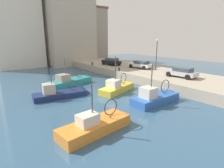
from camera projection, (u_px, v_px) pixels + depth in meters
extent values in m
plane|color=#335675|center=(102.00, 97.00, 19.78)|extent=(80.00, 80.00, 0.00)
cube|color=#ADA08C|center=(168.00, 78.00, 26.39)|extent=(9.00, 56.00, 1.20)
cube|color=teal|center=(70.00, 85.00, 24.83)|extent=(6.47, 3.49, 1.58)
cone|color=teal|center=(88.00, 81.00, 27.41)|extent=(1.32, 2.04, 1.88)
cube|color=#896B4C|center=(70.00, 80.00, 24.65)|extent=(6.20, 3.27, 0.08)
cube|color=gray|center=(63.00, 78.00, 23.74)|extent=(1.77, 1.70, 0.89)
cylinder|color=#4C4C51|center=(65.00, 70.00, 23.83)|extent=(0.10, 0.10, 3.00)
torus|color=#3F3833|center=(79.00, 74.00, 25.80)|extent=(1.01, 0.32, 1.02)
sphere|color=white|center=(53.00, 85.00, 24.08)|extent=(0.32, 0.32, 0.32)
cube|color=#2D60B7|center=(155.00, 103.00, 18.13)|extent=(5.23, 2.01, 1.48)
cone|color=#2D60B7|center=(173.00, 97.00, 19.90)|extent=(0.92, 1.76, 1.75)
cube|color=#9E7A51|center=(155.00, 96.00, 17.97)|extent=(5.02, 1.85, 0.08)
cube|color=beige|center=(148.00, 93.00, 17.17)|extent=(1.27, 1.34, 1.05)
cylinder|color=#4C4C51|center=(151.00, 81.00, 17.13)|extent=(0.10, 0.10, 3.27)
torus|color=#3F3833|center=(165.00, 86.00, 18.65)|extent=(1.35, 0.10, 1.35)
sphere|color=white|center=(136.00, 101.00, 17.96)|extent=(0.32, 0.32, 0.32)
cube|color=orange|center=(95.00, 132.00, 12.53)|extent=(5.35, 2.35, 1.51)
cone|color=orange|center=(124.00, 119.00, 14.49)|extent=(1.07, 1.70, 1.61)
cube|color=#896B4C|center=(95.00, 123.00, 12.36)|extent=(5.13, 2.18, 0.08)
cube|color=beige|center=(88.00, 120.00, 11.85)|extent=(1.43, 1.14, 0.76)
cylinder|color=#4C4C51|center=(92.00, 105.00, 11.89)|extent=(0.10, 0.10, 2.72)
torus|color=#3F3833|center=(111.00, 107.00, 13.15)|extent=(1.24, 0.22, 1.24)
sphere|color=white|center=(68.00, 131.00, 12.12)|extent=(0.32, 0.32, 0.32)
cube|color=gold|center=(117.00, 92.00, 21.84)|extent=(5.42, 3.21, 1.43)
cone|color=gold|center=(129.00, 86.00, 24.16)|extent=(1.33, 1.76, 1.56)
cube|color=#B2A893|center=(117.00, 86.00, 21.69)|extent=(5.18, 3.02, 0.08)
cube|color=beige|center=(113.00, 84.00, 20.96)|extent=(1.64, 1.63, 0.90)
cylinder|color=#4C4C51|center=(115.00, 72.00, 20.96)|extent=(0.10, 0.10, 3.56)
torus|color=#3F3833|center=(124.00, 78.00, 22.64)|extent=(1.24, 0.46, 1.28)
sphere|color=white|center=(103.00, 92.00, 21.10)|extent=(0.32, 0.32, 0.32)
cube|color=navy|center=(60.00, 97.00, 19.74)|extent=(5.64, 2.62, 1.18)
cone|color=navy|center=(87.00, 93.00, 21.17)|extent=(1.13, 1.78, 1.66)
cube|color=#896B4C|center=(60.00, 93.00, 19.60)|extent=(5.41, 2.44, 0.08)
cube|color=#B7AD99|center=(49.00, 89.00, 18.95)|extent=(1.32, 1.39, 1.06)
cylinder|color=#4C4C51|center=(52.00, 82.00, 18.93)|extent=(0.10, 0.10, 2.55)
torus|color=#3F3833|center=(73.00, 85.00, 20.16)|extent=(1.06, 0.23, 1.05)
sphere|color=white|center=(43.00, 95.00, 19.79)|extent=(0.32, 0.32, 0.32)
cube|color=silver|center=(140.00, 65.00, 30.99)|extent=(2.14, 4.24, 0.52)
cube|color=#384756|center=(141.00, 62.00, 30.72)|extent=(1.73, 2.44, 0.49)
cylinder|color=black|center=(131.00, 66.00, 31.44)|extent=(0.29, 0.66, 0.64)
cylinder|color=black|center=(137.00, 65.00, 32.57)|extent=(0.29, 0.66, 0.64)
cylinder|color=black|center=(144.00, 68.00, 29.51)|extent=(0.29, 0.66, 0.64)
cylinder|color=black|center=(150.00, 67.00, 30.64)|extent=(0.29, 0.66, 0.64)
cube|color=#B7B7BC|center=(181.00, 73.00, 23.98)|extent=(2.09, 4.03, 0.54)
cube|color=#384756|center=(183.00, 69.00, 23.71)|extent=(1.74, 2.30, 0.48)
cylinder|color=black|center=(168.00, 74.00, 24.41)|extent=(0.27, 0.66, 0.64)
cylinder|color=black|center=(175.00, 72.00, 25.57)|extent=(0.27, 0.66, 0.64)
cylinder|color=black|center=(188.00, 77.00, 22.50)|extent=(0.27, 0.66, 0.64)
cylinder|color=black|center=(194.00, 75.00, 23.65)|extent=(0.27, 0.66, 0.64)
cube|color=black|center=(111.00, 62.00, 34.66)|extent=(1.96, 3.96, 0.59)
cube|color=#384756|center=(112.00, 59.00, 34.39)|extent=(1.64, 2.26, 0.50)
cylinder|color=black|center=(103.00, 63.00, 35.13)|extent=(0.27, 0.65, 0.64)
cylinder|color=black|center=(110.00, 62.00, 36.21)|extent=(0.27, 0.65, 0.64)
cylinder|color=black|center=(112.00, 64.00, 33.23)|extent=(0.27, 0.65, 0.64)
cylinder|color=black|center=(119.00, 64.00, 34.31)|extent=(0.27, 0.65, 0.64)
cylinder|color=#2D2D33|center=(119.00, 69.00, 28.36)|extent=(0.28, 0.28, 0.55)
cylinder|color=#2D2D33|center=(92.00, 64.00, 34.53)|extent=(0.28, 0.28, 0.55)
cylinder|color=#38383D|center=(156.00, 56.00, 29.27)|extent=(0.12, 0.12, 4.50)
sphere|color=#F2EACC|center=(157.00, 40.00, 28.68)|extent=(0.36, 0.36, 0.36)
cube|color=#B2A899|center=(69.00, 28.00, 41.91)|extent=(10.24, 7.72, 16.80)
cube|color=silver|center=(14.00, 11.00, 37.12)|extent=(9.19, 6.98, 22.77)
cube|color=#A39384|center=(87.00, 36.00, 48.44)|extent=(8.92, 6.74, 13.41)
cube|color=brown|center=(86.00, 8.00, 46.73)|extent=(9.27, 7.01, 0.50)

